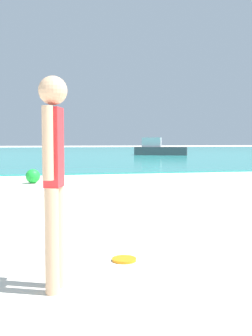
{
  "coord_description": "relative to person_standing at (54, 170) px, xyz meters",
  "views": [
    {
      "loc": [
        -1.96,
        0.85,
        1.2
      ],
      "look_at": [
        -0.55,
        7.15,
        0.75
      ],
      "focal_mm": 41.92,
      "sensor_mm": 36.0,
      "label": 1
    }
  ],
  "objects": [
    {
      "name": "water",
      "position": [
        1.85,
        40.7,
        -0.94
      ],
      "size": [
        160.0,
        60.0,
        0.06
      ],
      "primitive_type": "cube",
      "color": "teal",
      "rests_on": "ground"
    },
    {
      "name": "frisbee",
      "position": [
        0.7,
        0.63,
        -0.95
      ],
      "size": [
        0.25,
        0.25,
        0.03
      ],
      "primitive_type": "cylinder",
      "color": "orange",
      "rests_on": "ground"
    },
    {
      "name": "person_standing",
      "position": [
        0.0,
        0.0,
        0.0
      ],
      "size": [
        0.23,
        0.38,
        1.7
      ],
      "rotation": [
        0.0,
        0.0,
        1.25
      ],
      "color": "#DDAD84",
      "rests_on": "ground"
    },
    {
      "name": "boat_near",
      "position": [
        9.39,
        27.24,
        -0.42
      ],
      "size": [
        4.37,
        2.88,
        1.42
      ],
      "rotation": [
        0.0,
        0.0,
        -0.41
      ],
      "color": "#4C4C51",
      "rests_on": "water"
    },
    {
      "name": "beach_ball",
      "position": [
        -0.28,
        8.24,
        -0.77
      ],
      "size": [
        0.4,
        0.4,
        0.4
      ],
      "primitive_type": "sphere",
      "color": "green",
      "rests_on": "ground"
    }
  ]
}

